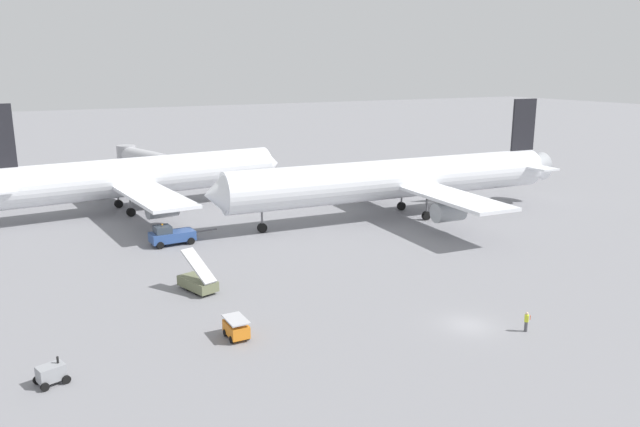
{
  "coord_description": "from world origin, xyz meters",
  "views": [
    {
      "loc": [
        -34.32,
        -37.66,
        21.93
      ],
      "look_at": [
        0.03,
        27.9,
        4.0
      ],
      "focal_mm": 34.34,
      "sensor_mm": 36.0,
      "label": 1
    }
  ],
  "objects_px": {
    "ground_crew_marshaller_foreground": "(526,321)",
    "gse_gpu_cart_small": "(51,373)",
    "pushback_tug": "(171,235)",
    "gse_baggage_cart_trailing": "(236,328)",
    "airliner_being_pushed": "(397,179)",
    "airliner_at_gate_left": "(140,177)",
    "jet_bridge": "(139,157)",
    "gse_stair_truck_yellow": "(198,281)"
  },
  "relations": [
    {
      "from": "airliner_at_gate_left",
      "to": "pushback_tug",
      "type": "distance_m",
      "value": 21.37
    },
    {
      "from": "pushback_tug",
      "to": "gse_gpu_cart_small",
      "type": "xyz_separation_m",
      "value": [
        -16.33,
        -30.69,
        -0.4
      ]
    },
    {
      "from": "ground_crew_marshaller_foreground",
      "to": "jet_bridge",
      "type": "xyz_separation_m",
      "value": [
        -13.38,
        90.18,
        3.23
      ]
    },
    {
      "from": "airliner_at_gate_left",
      "to": "gse_baggage_cart_trailing",
      "type": "bearing_deg",
      "value": -93.37
    },
    {
      "from": "pushback_tug",
      "to": "gse_baggage_cart_trailing",
      "type": "distance_m",
      "value": 29.73
    },
    {
      "from": "airliner_at_gate_left",
      "to": "gse_gpu_cart_small",
      "type": "relative_size",
      "value": 19.47
    },
    {
      "from": "airliner_at_gate_left",
      "to": "airliner_being_pushed",
      "type": "distance_m",
      "value": 39.29
    },
    {
      "from": "gse_gpu_cart_small",
      "to": "jet_bridge",
      "type": "bearing_deg",
      "value": 74.17
    },
    {
      "from": "gse_baggage_cart_trailing",
      "to": "gse_stair_truck_yellow",
      "type": "bearing_deg",
      "value": 88.29
    },
    {
      "from": "gse_gpu_cart_small",
      "to": "ground_crew_marshaller_foreground",
      "type": "xyz_separation_m",
      "value": [
        36.35,
        -9.14,
        0.12
      ]
    },
    {
      "from": "airliner_being_pushed",
      "to": "pushback_tug",
      "type": "bearing_deg",
      "value": 177.83
    },
    {
      "from": "airliner_at_gate_left",
      "to": "gse_baggage_cart_trailing",
      "type": "distance_m",
      "value": 50.89
    },
    {
      "from": "gse_gpu_cart_small",
      "to": "ground_crew_marshaller_foreground",
      "type": "relative_size",
      "value": 1.41
    },
    {
      "from": "airliner_at_gate_left",
      "to": "ground_crew_marshaller_foreground",
      "type": "bearing_deg",
      "value": -72.48
    },
    {
      "from": "ground_crew_marshaller_foreground",
      "to": "gse_baggage_cart_trailing",
      "type": "bearing_deg",
      "value": 155.33
    },
    {
      "from": "airliner_at_gate_left",
      "to": "gse_baggage_cart_trailing",
      "type": "relative_size",
      "value": 17.49
    },
    {
      "from": "jet_bridge",
      "to": "airliner_at_gate_left",
      "type": "bearing_deg",
      "value": -101.2
    },
    {
      "from": "ground_crew_marshaller_foreground",
      "to": "jet_bridge",
      "type": "relative_size",
      "value": 0.1
    },
    {
      "from": "airliner_being_pushed",
      "to": "jet_bridge",
      "type": "distance_m",
      "value": 58.07
    },
    {
      "from": "airliner_being_pushed",
      "to": "gse_baggage_cart_trailing",
      "type": "height_order",
      "value": "airliner_being_pushed"
    },
    {
      "from": "airliner_being_pushed",
      "to": "jet_bridge",
      "type": "bearing_deg",
      "value": 117.26
    },
    {
      "from": "airliner_being_pushed",
      "to": "gse_stair_truck_yellow",
      "type": "xyz_separation_m",
      "value": [
        -35.02,
        -16.35,
        -4.68
      ]
    },
    {
      "from": "ground_crew_marshaller_foreground",
      "to": "gse_gpu_cart_small",
      "type": "bearing_deg",
      "value": 165.88
    },
    {
      "from": "airliner_at_gate_left",
      "to": "gse_stair_truck_yellow",
      "type": "height_order",
      "value": "airliner_at_gate_left"
    },
    {
      "from": "airliner_being_pushed",
      "to": "pushback_tug",
      "type": "distance_m",
      "value": 33.55
    },
    {
      "from": "ground_crew_marshaller_foreground",
      "to": "gse_stair_truck_yellow",
      "type": "bearing_deg",
      "value": 134.47
    },
    {
      "from": "pushback_tug",
      "to": "jet_bridge",
      "type": "distance_m",
      "value": 50.86
    },
    {
      "from": "gse_stair_truck_yellow",
      "to": "gse_gpu_cart_small",
      "type": "xyz_separation_m",
      "value": [
        -14.53,
        -13.08,
        -0.23
      ]
    },
    {
      "from": "pushback_tug",
      "to": "ground_crew_marshaller_foreground",
      "type": "xyz_separation_m",
      "value": [
        20.02,
        -39.84,
        -0.27
      ]
    },
    {
      "from": "gse_baggage_cart_trailing",
      "to": "ground_crew_marshaller_foreground",
      "type": "height_order",
      "value": "ground_crew_marshaller_foreground"
    },
    {
      "from": "gse_stair_truck_yellow",
      "to": "pushback_tug",
      "type": "bearing_deg",
      "value": 84.16
    },
    {
      "from": "pushback_tug",
      "to": "gse_baggage_cart_trailing",
      "type": "relative_size",
      "value": 3.16
    },
    {
      "from": "airliner_being_pushed",
      "to": "gse_baggage_cart_trailing",
      "type": "bearing_deg",
      "value": -141.26
    },
    {
      "from": "airliner_being_pushed",
      "to": "ground_crew_marshaller_foreground",
      "type": "xyz_separation_m",
      "value": [
        -13.21,
        -38.58,
        -4.79
      ]
    },
    {
      "from": "airliner_being_pushed",
      "to": "gse_stair_truck_yellow",
      "type": "distance_m",
      "value": 38.93
    },
    {
      "from": "airliner_at_gate_left",
      "to": "jet_bridge",
      "type": "xyz_separation_m",
      "value": [
        5.82,
        29.38,
        -1.11
      ]
    },
    {
      "from": "ground_crew_marshaller_foreground",
      "to": "jet_bridge",
      "type": "distance_m",
      "value": 91.22
    },
    {
      "from": "jet_bridge",
      "to": "ground_crew_marshaller_foreground",
      "type": "bearing_deg",
      "value": -81.56
    },
    {
      "from": "airliner_at_gate_left",
      "to": "airliner_being_pushed",
      "type": "bearing_deg",
      "value": -34.44
    },
    {
      "from": "airliner_being_pushed",
      "to": "gse_gpu_cart_small",
      "type": "bearing_deg",
      "value": -149.29
    },
    {
      "from": "gse_gpu_cart_small",
      "to": "ground_crew_marshaller_foreground",
      "type": "bearing_deg",
      "value": -14.12
    },
    {
      "from": "gse_baggage_cart_trailing",
      "to": "ground_crew_marshaller_foreground",
      "type": "distance_m",
      "value": 24.41
    }
  ]
}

